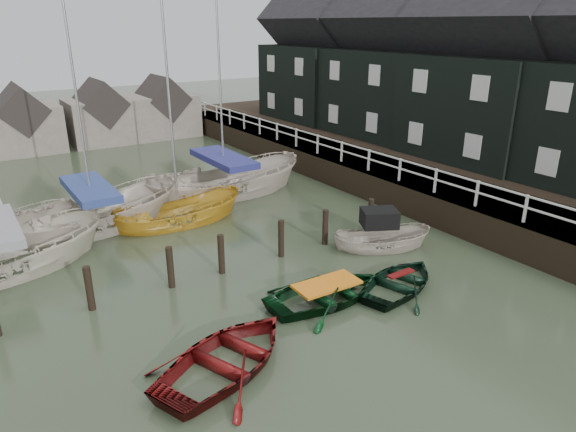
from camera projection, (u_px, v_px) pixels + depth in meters
ground at (301, 300)px, 15.78m from camera, size 120.00×120.00×0.00m
pier at (339, 164)px, 28.22m from camera, size 3.04×32.00×2.70m
land_strip at (409, 162)px, 31.32m from camera, size 14.00×38.00×1.50m
quay_houses at (435, 67)px, 28.26m from camera, size 6.52×28.14×10.01m
mooring_pilings at (224, 259)px, 17.36m from camera, size 13.72×0.22×1.80m
far_sheds at (99, 116)px, 35.83m from camera, size 14.00×4.08×4.39m
rowboat_red at (228, 368)px, 12.68m from camera, size 5.00×4.34×0.87m
rowboat_green at (326, 300)px, 15.76m from camera, size 4.02×2.93×0.81m
rowboat_dkgreen at (400, 288)px, 16.49m from camera, size 4.10×3.45×0.73m
motorboat at (381, 245)px, 19.36m from camera, size 3.90×2.92×2.20m
sailboat_a at (3, 272)px, 17.45m from camera, size 7.53×3.84×11.02m
sailboat_b at (95, 227)px, 21.23m from camera, size 7.86×3.79×12.72m
sailboat_c at (179, 222)px, 21.88m from camera, size 5.76×2.46×9.92m
sailboat_d at (225, 193)px, 25.49m from camera, size 8.29×3.84×11.71m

